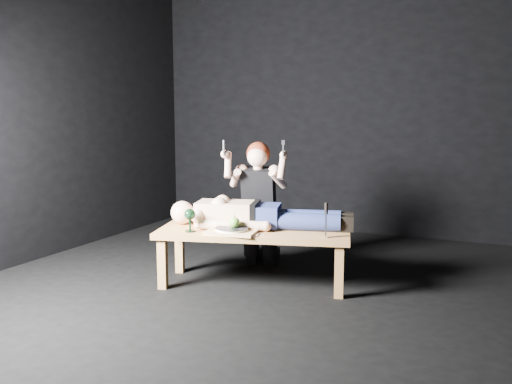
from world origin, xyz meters
TOP-DOWN VIEW (x-y plane):
  - ground at (0.00, 0.00)m, footprint 5.00×5.00m
  - back_wall at (0.00, 2.50)m, footprint 5.00×0.00m
  - table at (-0.31, 0.20)m, footprint 1.63×0.95m
  - lying_man at (-0.30, 0.33)m, footprint 1.51×0.80m
  - kneeling_woman at (-0.48, 0.72)m, footprint 0.75×0.81m
  - serving_tray at (-0.41, 0.02)m, footprint 0.42×0.33m
  - plate at (-0.41, 0.02)m, footprint 0.29×0.29m
  - apple at (-0.39, 0.03)m, footprint 0.08×0.08m
  - goblet at (-0.73, -0.07)m, footprint 0.11×0.11m
  - fork_flat at (-0.58, -0.06)m, footprint 0.10×0.15m
  - knife_flat at (-0.20, 0.04)m, footprint 0.05×0.16m
  - spoon_flat at (-0.23, 0.09)m, footprint 0.16×0.07m
  - carving_knife at (0.30, 0.17)m, footprint 0.04×0.05m

SIDE VIEW (x-z plane):
  - ground at x=0.00m, z-range 0.00..0.00m
  - table at x=-0.31m, z-range 0.00..0.45m
  - fork_flat at x=-0.58m, z-range 0.45..0.46m
  - knife_flat at x=-0.20m, z-range 0.45..0.46m
  - spoon_flat at x=-0.23m, z-range 0.45..0.46m
  - serving_tray at x=-0.41m, z-range 0.45..0.47m
  - plate at x=-0.41m, z-range 0.47..0.49m
  - apple at x=-0.39m, z-range 0.49..0.58m
  - goblet at x=-0.73m, z-range 0.45..0.63m
  - lying_man at x=-0.30m, z-range 0.45..0.70m
  - kneeling_woman at x=-0.48m, z-range 0.00..1.16m
  - carving_knife at x=0.30m, z-range 0.45..0.72m
  - back_wall at x=0.00m, z-range -1.00..4.00m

